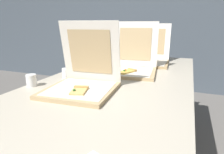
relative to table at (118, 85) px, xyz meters
name	(u,v)px	position (x,y,z in m)	size (l,w,h in m)	color
wall_back	(164,12)	(0.00, 2.23, 0.61)	(10.00, 0.10, 2.60)	#4C5660
table	(118,85)	(0.00, 0.00, 0.00)	(0.98, 2.19, 0.74)	#BCB29E
pizza_box_front	(83,81)	(-0.11, -0.29, 0.10)	(0.40, 0.40, 0.39)	tan
pizza_box_middle	(132,65)	(0.03, 0.23, 0.10)	(0.42, 0.48, 0.39)	tan
pizza_box_back	(148,58)	(0.08, 0.66, 0.10)	(0.41, 0.53, 0.38)	tan
cup_white_near_left	(31,80)	(-0.44, -0.34, 0.08)	(0.06, 0.06, 0.07)	white
cup_white_mid	(86,70)	(-0.27, 0.04, 0.08)	(0.06, 0.06, 0.07)	white
cup_white_near_center	(67,73)	(-0.34, -0.11, 0.08)	(0.06, 0.06, 0.07)	white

